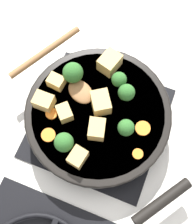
% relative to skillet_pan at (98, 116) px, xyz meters
% --- Properties ---
extents(ground_plane, '(2.40, 2.40, 0.00)m').
position_rel_skillet_pan_xyz_m(ground_plane, '(0.00, -0.00, -0.06)').
color(ground_plane, white).
extents(front_burner_grate, '(0.31, 0.31, 0.03)m').
position_rel_skillet_pan_xyz_m(front_burner_grate, '(0.00, -0.00, -0.04)').
color(front_burner_grate, black).
rests_on(front_burner_grate, ground_plane).
extents(skillet_pan, '(0.41, 0.37, 0.05)m').
position_rel_skillet_pan_xyz_m(skillet_pan, '(0.00, 0.00, 0.00)').
color(skillet_pan, black).
rests_on(skillet_pan, front_burner_grate).
extents(wooden_spoon, '(0.22, 0.20, 0.02)m').
position_rel_skillet_pan_xyz_m(wooden_spoon, '(0.12, -0.06, 0.03)').
color(wooden_spoon, olive).
rests_on(wooden_spoon, skillet_pan).
extents(tofu_cube_center_large, '(0.04, 0.03, 0.03)m').
position_rel_skillet_pan_xyz_m(tofu_cube_center_large, '(0.12, 0.03, 0.04)').
color(tofu_cube_center_large, tan).
rests_on(tofu_cube_center_large, skillet_pan).
extents(tofu_cube_near_handle, '(0.04, 0.03, 0.03)m').
position_rel_skillet_pan_xyz_m(tofu_cube_near_handle, '(0.12, -0.03, 0.04)').
color(tofu_cube_near_handle, tan).
rests_on(tofu_cube_near_handle, skillet_pan).
extents(tofu_cube_east_chunk, '(0.05, 0.05, 0.03)m').
position_rel_skillet_pan_xyz_m(tofu_cube_east_chunk, '(0.07, 0.03, 0.04)').
color(tofu_cube_east_chunk, tan).
rests_on(tofu_cube_east_chunk, skillet_pan).
extents(tofu_cube_west_chunk, '(0.04, 0.05, 0.03)m').
position_rel_skillet_pan_xyz_m(tofu_cube_west_chunk, '(-0.01, 0.04, 0.04)').
color(tofu_cube_west_chunk, tan).
rests_on(tofu_cube_west_chunk, skillet_pan).
extents(tofu_cube_back_piece, '(0.05, 0.06, 0.04)m').
position_rel_skillet_pan_xyz_m(tofu_cube_back_piece, '(0.02, -0.12, 0.04)').
color(tofu_cube_back_piece, tan).
rests_on(tofu_cube_back_piece, skillet_pan).
extents(tofu_cube_front_piece, '(0.04, 0.04, 0.03)m').
position_rel_skillet_pan_xyz_m(tofu_cube_front_piece, '(0.01, 0.11, 0.04)').
color(tofu_cube_front_piece, tan).
rests_on(tofu_cube_front_piece, skillet_pan).
extents(tofu_cube_mid_small, '(0.06, 0.06, 0.04)m').
position_rel_skillet_pan_xyz_m(tofu_cube_mid_small, '(0.00, -0.02, 0.04)').
color(tofu_cube_mid_small, tan).
rests_on(tofu_cube_mid_small, skillet_pan).
extents(broccoli_floret_near_spoon, '(0.04, 0.04, 0.04)m').
position_rel_skillet_pan_xyz_m(broccoli_floret_near_spoon, '(-0.02, -0.08, 0.05)').
color(broccoli_floret_near_spoon, '#709956').
rests_on(broccoli_floret_near_spoon, skillet_pan).
extents(broccoli_floret_center_top, '(0.04, 0.04, 0.05)m').
position_rel_skillet_pan_xyz_m(broccoli_floret_center_top, '(0.04, 0.10, 0.05)').
color(broccoli_floret_center_top, '#709956').
rests_on(broccoli_floret_center_top, skillet_pan).
extents(broccoli_floret_east_rim, '(0.05, 0.05, 0.05)m').
position_rel_skillet_pan_xyz_m(broccoli_floret_east_rim, '(0.09, -0.06, 0.05)').
color(broccoli_floret_east_rim, '#709956').
rests_on(broccoli_floret_east_rim, skillet_pan).
extents(broccoli_floret_west_rim, '(0.04, 0.04, 0.05)m').
position_rel_skillet_pan_xyz_m(broccoli_floret_west_rim, '(-0.04, -0.06, 0.05)').
color(broccoli_floret_west_rim, '#709956').
rests_on(broccoli_floret_west_rim, skillet_pan).
extents(broccoli_floret_north_edge, '(0.04, 0.04, 0.04)m').
position_rel_skillet_pan_xyz_m(broccoli_floret_north_edge, '(-0.07, 0.02, 0.05)').
color(broccoli_floret_north_edge, '#709956').
rests_on(broccoli_floret_north_edge, skillet_pan).
extents(carrot_slice_orange_thin, '(0.03, 0.03, 0.01)m').
position_rel_skillet_pan_xyz_m(carrot_slice_orange_thin, '(0.08, 0.09, 0.03)').
color(carrot_slice_orange_thin, orange).
rests_on(carrot_slice_orange_thin, skillet_pan).
extents(carrot_slice_near_center, '(0.03, 0.03, 0.01)m').
position_rel_skillet_pan_xyz_m(carrot_slice_near_center, '(-0.10, -0.00, 0.03)').
color(carrot_slice_near_center, orange).
rests_on(carrot_slice_near_center, skillet_pan).
extents(carrot_slice_edge_slice, '(0.02, 0.02, 0.01)m').
position_rel_skillet_pan_xyz_m(carrot_slice_edge_slice, '(-0.11, 0.06, 0.03)').
color(carrot_slice_edge_slice, orange).
rests_on(carrot_slice_edge_slice, skillet_pan).
extents(carrot_slice_under_broccoli, '(0.03, 0.03, 0.01)m').
position_rel_skillet_pan_xyz_m(carrot_slice_under_broccoli, '(0.10, 0.04, 0.03)').
color(carrot_slice_under_broccoli, orange).
rests_on(carrot_slice_under_broccoli, skillet_pan).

